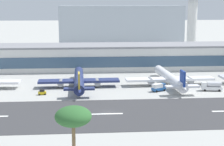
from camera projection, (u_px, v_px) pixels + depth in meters
ground_plane at (109, 112)px, 120.66m from camera, size 1400.00×1400.00×0.00m
runway_strip at (109, 114)px, 118.70m from camera, size 800.00×35.21×0.08m
runway_centreline_dash_4 at (105, 114)px, 118.58m from camera, size 12.00×1.20×0.01m
terminal_building at (115, 57)px, 201.52m from camera, size 142.26×25.46×13.66m
control_tower at (192, 14)px, 242.56m from camera, size 13.68×13.68×46.38m
distant_hotel_block at (120, 26)px, 313.56m from camera, size 105.16×37.24×34.74m
airliner_gold_tail_gate_1 at (79, 80)px, 155.71m from camera, size 35.51×47.74×9.96m
airliner_navy_tail_gate_2 at (170, 79)px, 159.57m from camera, size 40.22×47.94×10.00m
service_baggage_tug_0 at (42, 92)px, 143.75m from camera, size 3.45×2.40×2.20m
service_fuel_truck_1 at (212, 86)px, 150.11m from camera, size 8.81×3.94×3.95m
service_box_truck_2 at (159, 87)px, 149.42m from camera, size 6.43×4.91×3.25m
palm_tree_2 at (73, 118)px, 69.45m from camera, size 7.23×7.23×16.46m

